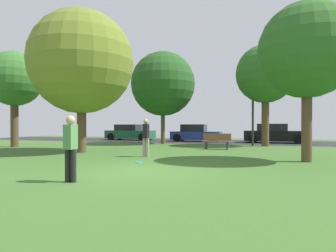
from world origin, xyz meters
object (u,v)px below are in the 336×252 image
at_px(person_catcher, 71,145).
at_px(street_lamp_post, 253,112).
at_px(birch_tree_lone, 14,79).
at_px(person_thrower, 146,136).
at_px(frisbee_disc, 139,162).
at_px(parked_car_black, 274,134).
at_px(oak_tree_right, 81,62).
at_px(parked_car_blue, 196,134).
at_px(oak_tree_left, 307,51).
at_px(oak_tree_center, 163,84).
at_px(maple_tree_far, 265,74).
at_px(park_bench, 217,141).
at_px(parked_car_green, 130,133).

distance_m(person_catcher, street_lamp_post, 14.73).
xyz_separation_m(birch_tree_lone, person_thrower, (10.00, -2.73, -3.34)).
relative_size(frisbee_disc, parked_car_black, 0.06).
distance_m(oak_tree_right, frisbee_disc, 6.91).
distance_m(frisbee_disc, parked_car_blue, 13.92).
bearing_deg(oak_tree_right, parked_car_blue, 72.35).
relative_size(oak_tree_left, street_lamp_post, 1.36).
height_order(oak_tree_left, parked_car_blue, oak_tree_left).
xyz_separation_m(birch_tree_lone, parked_car_black, (15.79, 9.16, -3.59)).
height_order(oak_tree_right, birch_tree_lone, oak_tree_right).
bearing_deg(birch_tree_lone, oak_tree_center, 34.53).
bearing_deg(maple_tree_far, parked_car_blue, 144.54).
distance_m(oak_tree_right, park_bench, 8.51).
distance_m(oak_tree_left, birch_tree_lone, 16.68).
distance_m(oak_tree_center, parked_car_blue, 5.53).
bearing_deg(parked_car_green, birch_tree_lone, -110.01).
bearing_deg(person_thrower, birch_tree_lone, -108.33).
relative_size(oak_tree_center, person_thrower, 4.00).
relative_size(oak_tree_center, parked_car_green, 1.56).
distance_m(maple_tree_far, park_bench, 5.97).
bearing_deg(oak_tree_center, person_thrower, -76.54).
distance_m(maple_tree_far, parked_car_green, 12.99).
height_order(oak_tree_center, birch_tree_lone, oak_tree_center).
relative_size(park_bench, street_lamp_post, 0.36).
relative_size(oak_tree_right, parked_car_blue, 1.78).
height_order(person_catcher, street_lamp_post, street_lamp_post).
bearing_deg(oak_tree_right, person_thrower, -13.16).
distance_m(birch_tree_lone, person_catcher, 13.81).
distance_m(maple_tree_far, frisbee_disc, 11.96).
height_order(frisbee_disc, parked_car_blue, parked_car_blue).
xyz_separation_m(oak_tree_left, person_thrower, (-6.50, -0.26, -3.32)).
relative_size(person_catcher, parked_car_green, 0.39).
xyz_separation_m(person_catcher, parked_car_green, (-6.81, 18.16, -0.27)).
distance_m(oak_tree_center, person_thrower, 9.15).
height_order(oak_tree_center, parked_car_blue, oak_tree_center).
bearing_deg(birch_tree_lone, oak_tree_right, -16.60).
distance_m(person_thrower, street_lamp_post, 9.44).
bearing_deg(parked_car_blue, parked_car_green, 176.93).
xyz_separation_m(person_thrower, person_catcher, (0.31, -5.82, -0.01)).
xyz_separation_m(person_thrower, parked_car_green, (-6.50, 12.33, -0.28)).
relative_size(oak_tree_center, park_bench, 4.18).
height_order(birch_tree_lone, person_thrower, birch_tree_lone).
bearing_deg(person_catcher, maple_tree_far, -22.03).
height_order(oak_tree_center, parked_car_green, oak_tree_center).
bearing_deg(oak_tree_left, maple_tree_far, 100.09).
distance_m(parked_car_blue, park_bench, 7.67).
bearing_deg(parked_car_black, oak_tree_left, -86.54).
bearing_deg(oak_tree_left, parked_car_black, 93.46).
distance_m(frisbee_disc, street_lamp_post, 11.09).
height_order(person_thrower, park_bench, person_thrower).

